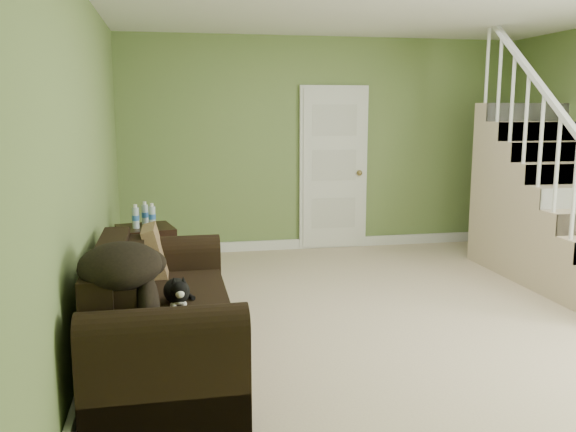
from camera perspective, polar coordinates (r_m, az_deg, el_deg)
name	(u,v)px	position (r m, az deg, el deg)	size (l,w,h in m)	color
floor	(406,318)	(5.28, 10.98, -9.40)	(5.00, 5.50, 0.01)	#C1A98B
wall_back	(325,145)	(7.61, 3.49, 6.69)	(5.00, 0.04, 2.60)	olive
wall_left	(86,170)	(4.66, -18.34, 4.13)	(0.04, 5.50, 2.60)	olive
baseboard_back	(325,243)	(7.75, 3.45, -2.52)	(5.00, 0.04, 0.12)	white
baseboard_left	(100,332)	(4.93, -17.19, -10.35)	(0.04, 5.50, 0.12)	white
door	(334,168)	(7.61, 4.28, 4.46)	(0.86, 0.12, 2.02)	white
staircase	(554,216)	(6.89, 23.63, 0.01)	(1.00, 2.51, 2.82)	#C1A98B
sofa	(159,321)	(4.29, -12.00, -9.56)	(0.90, 2.08, 0.82)	black
side_table	(146,257)	(6.12, -13.12, -3.72)	(0.60, 0.60, 0.84)	black
cat	(177,291)	(4.16, -10.36, -6.96)	(0.24, 0.46, 0.22)	black
banana	(170,318)	(3.86, -10.95, -9.33)	(0.05, 0.18, 0.05)	yellow
throw_pillow	(155,251)	(4.93, -12.31, -3.26)	(0.10, 0.41, 0.41)	#523621
throw_blanket	(120,265)	(3.62, -15.43, -4.48)	(0.47, 0.61, 0.25)	black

